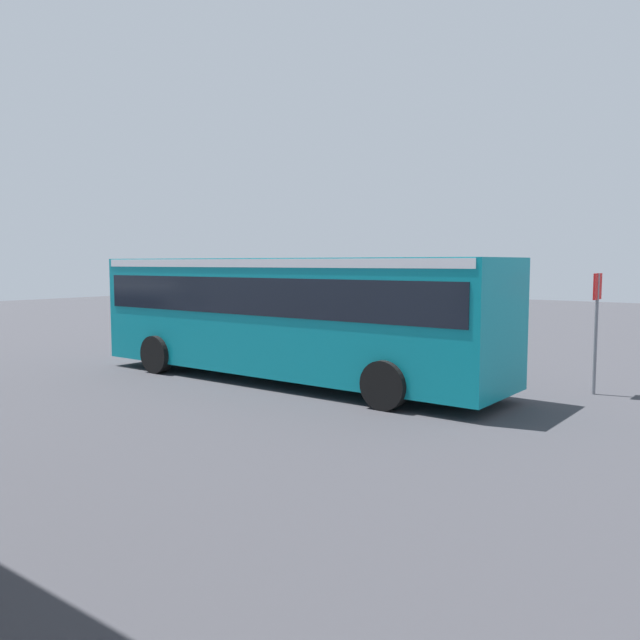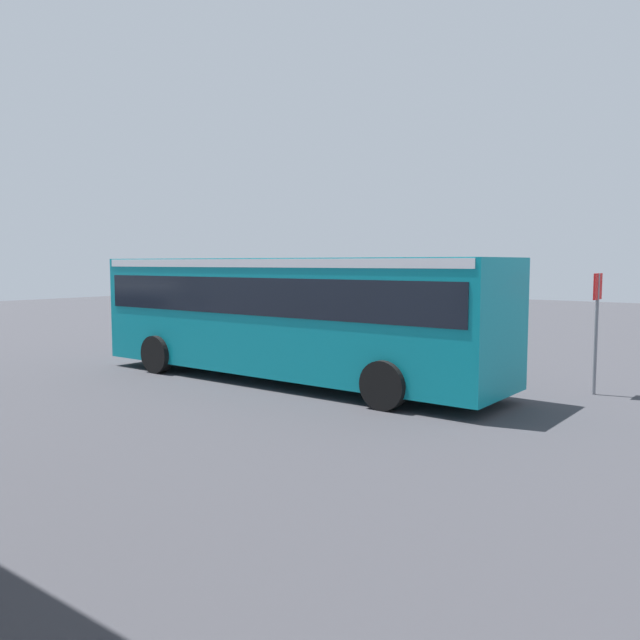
# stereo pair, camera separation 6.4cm
# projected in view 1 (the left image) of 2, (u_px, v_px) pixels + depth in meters

# --- Properties ---
(ground) EXTENTS (80.00, 80.00, 0.00)m
(ground) POSITION_uv_depth(u_px,v_px,m) (283.00, 379.00, 16.82)
(ground) COLOR #38383D
(city_bus) EXTENTS (11.54, 2.85, 3.15)m
(city_bus) POSITION_uv_depth(u_px,v_px,m) (288.00, 308.00, 16.37)
(city_bus) COLOR #0C8493
(city_bus) RESTS_ON ground
(pedestrian) EXTENTS (0.38, 0.38, 1.79)m
(pedestrian) POSITION_uv_depth(u_px,v_px,m) (338.00, 332.00, 19.89)
(pedestrian) COLOR #2D2D38
(pedestrian) RESTS_ON ground
(traffic_sign) EXTENTS (0.08, 0.60, 2.80)m
(traffic_sign) POSITION_uv_depth(u_px,v_px,m) (597.00, 313.00, 14.71)
(traffic_sign) COLOR slate
(traffic_sign) RESTS_ON ground
(lane_dash_leftmost) EXTENTS (2.00, 0.20, 0.01)m
(lane_dash_leftmost) POSITION_uv_depth(u_px,v_px,m) (473.00, 380.00, 16.73)
(lane_dash_leftmost) COLOR silver
(lane_dash_leftmost) RESTS_ON ground
(lane_dash_left) EXTENTS (2.00, 0.20, 0.01)m
(lane_dash_left) POSITION_uv_depth(u_px,v_px,m) (347.00, 365.00, 19.14)
(lane_dash_left) COLOR silver
(lane_dash_left) RESTS_ON ground
(lane_dash_centre) EXTENTS (2.00, 0.20, 0.01)m
(lane_dash_centre) POSITION_uv_depth(u_px,v_px,m) (249.00, 353.00, 21.56)
(lane_dash_centre) COLOR silver
(lane_dash_centre) RESTS_ON ground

